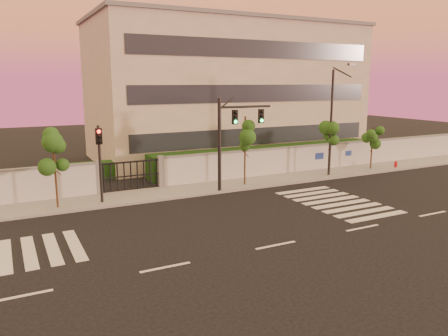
{
  "coord_description": "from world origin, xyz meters",
  "views": [
    {
      "loc": [
        -10.09,
        -14.8,
        6.9
      ],
      "look_at": [
        0.57,
        6.0,
        2.29
      ],
      "focal_mm": 35.0,
      "sensor_mm": 36.0,
      "label": 1
    }
  ],
  "objects": [
    {
      "name": "ground",
      "position": [
        0.0,
        0.0,
        0.0
      ],
      "size": [
        120.0,
        120.0,
        0.0
      ],
      "primitive_type": "plane",
      "color": "black",
      "rests_on": "ground"
    },
    {
      "name": "sidewalk",
      "position": [
        0.0,
        10.5,
        0.07
      ],
      "size": [
        60.0,
        3.0,
        0.15
      ],
      "primitive_type": "cube",
      "color": "gray",
      "rests_on": "ground"
    },
    {
      "name": "perimeter_wall",
      "position": [
        0.1,
        12.0,
        1.07
      ],
      "size": [
        60.0,
        0.36,
        2.2
      ],
      "color": "silver",
      "rests_on": "ground"
    },
    {
      "name": "hedge_row",
      "position": [
        1.17,
        14.74,
        0.82
      ],
      "size": [
        41.0,
        4.25,
        1.8
      ],
      "color": "black",
      "rests_on": "ground"
    },
    {
      "name": "institutional_building",
      "position": [
        9.0,
        21.99,
        6.16
      ],
      "size": [
        24.4,
        12.4,
        12.25
      ],
      "color": "#BAB09D",
      "rests_on": "ground"
    },
    {
      "name": "road_markings",
      "position": [
        -1.58,
        3.76,
        0.01
      ],
      "size": [
        57.0,
        7.62,
        0.02
      ],
      "color": "silver",
      "rests_on": "ground"
    },
    {
      "name": "street_tree_c",
      "position": [
        -7.66,
        9.93,
        3.31
      ],
      "size": [
        1.38,
        1.1,
        4.5
      ],
      "color": "#382314",
      "rests_on": "ground"
    },
    {
      "name": "street_tree_d",
      "position": [
        4.21,
        10.03,
        3.46
      ],
      "size": [
        1.38,
        1.1,
        4.7
      ],
      "color": "#382314",
      "rests_on": "ground"
    },
    {
      "name": "street_tree_e",
      "position": [
        11.55,
        10.07,
        3.07
      ],
      "size": [
        1.29,
        1.03,
        4.18
      ],
      "color": "#382314",
      "rests_on": "ground"
    },
    {
      "name": "street_tree_f",
      "position": [
        15.86,
        10.21,
        2.53
      ],
      "size": [
        1.37,
        1.09,
        3.44
      ],
      "color": "#382314",
      "rests_on": "ground"
    },
    {
      "name": "traffic_signal_main",
      "position": [
        2.69,
        9.27,
        3.76
      ],
      "size": [
        3.77,
        0.37,
        5.95
      ],
      "rotation": [
        0.0,
        0.0,
        -0.02
      ],
      "color": "black",
      "rests_on": "ground"
    },
    {
      "name": "traffic_signal_secondary",
      "position": [
        -5.29,
        9.87,
        2.89
      ],
      "size": [
        0.35,
        0.34,
        4.55
      ],
      "rotation": [
        0.0,
        0.0,
        -0.05
      ],
      "color": "black",
      "rests_on": "ground"
    },
    {
      "name": "streetlight_east",
      "position": [
        11.21,
        9.6,
        4.4
      ],
      "size": [
        0.49,
        1.96,
        8.14
      ],
      "color": "black",
      "rests_on": "ground"
    },
    {
      "name": "fire_hydrant",
      "position": [
        18.0,
        9.61,
        0.34
      ],
      "size": [
        0.27,
        0.25,
        0.68
      ],
      "rotation": [
        0.0,
        0.0,
        -0.43
      ],
      "color": "red",
      "rests_on": "ground"
    }
  ]
}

